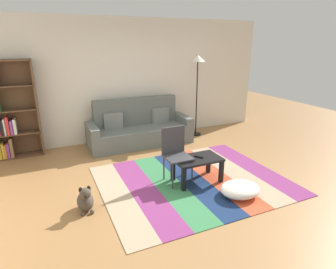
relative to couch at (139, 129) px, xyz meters
name	(u,v)px	position (x,y,z in m)	size (l,w,h in m)	color
ground_plane	(178,182)	(-0.04, -2.02, -0.34)	(14.00, 14.00, 0.00)	#9E7042
back_wall	(129,80)	(-0.04, 0.53, 1.01)	(6.80, 0.10, 2.70)	silver
rug	(192,181)	(0.20, -2.08, -0.33)	(2.95, 2.39, 0.01)	tan
couch	(139,129)	(0.00, 0.00, 0.00)	(2.26, 0.80, 1.00)	#59605B
bookshelf	(6,112)	(-2.55, 0.28, 0.57)	(0.90, 0.28, 1.88)	brown
coffee_table	(197,162)	(0.26, -2.12, 0.00)	(0.76, 0.47, 0.41)	black
pouf	(240,189)	(0.61, -2.78, -0.23)	(0.60, 0.51, 0.20)	white
dog	(85,200)	(-1.54, -2.23, -0.18)	(0.22, 0.35, 0.40)	#473D33
standing_lamp	(198,69)	(1.46, 0.03, 1.25)	(0.32, 0.32, 1.90)	black
tv_remote	(199,157)	(0.30, -2.10, 0.09)	(0.04, 0.15, 0.02)	black
folding_chair	(176,150)	(-0.04, -1.94, 0.20)	(0.40, 0.40, 0.90)	#38383D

